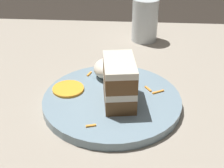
% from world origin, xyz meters
% --- Properties ---
extents(ground_plane, '(6.00, 6.00, 0.00)m').
position_xyz_m(ground_plane, '(0.00, 0.00, 0.00)').
color(ground_plane, black).
rests_on(ground_plane, ground).
extents(dining_table, '(0.91, 0.97, 0.03)m').
position_xyz_m(dining_table, '(0.00, 0.00, 0.01)').
color(dining_table, gray).
rests_on(dining_table, ground).
extents(plate, '(0.28, 0.28, 0.02)m').
position_xyz_m(plate, '(0.04, 0.01, 0.03)').
color(plate, gray).
rests_on(plate, dining_table).
extents(cake_slice, '(0.11, 0.07, 0.09)m').
position_xyz_m(cake_slice, '(0.05, 0.03, 0.09)').
color(cake_slice, brown).
rests_on(cake_slice, plate).
extents(cream_dollop, '(0.07, 0.06, 0.04)m').
position_xyz_m(cream_dollop, '(-0.05, -0.01, 0.06)').
color(cream_dollop, silver).
rests_on(cream_dollop, plate).
extents(orange_garnish, '(0.07, 0.07, 0.01)m').
position_xyz_m(orange_garnish, '(0.02, -0.08, 0.05)').
color(orange_garnish, orange).
rests_on(orange_garnish, plate).
extents(carrot_shreds_scatter, '(0.21, 0.17, 0.00)m').
position_xyz_m(carrot_shreds_scatter, '(0.01, 0.04, 0.04)').
color(carrot_shreds_scatter, orange).
rests_on(carrot_shreds_scatter, plate).
extents(drinking_glass, '(0.07, 0.07, 0.12)m').
position_xyz_m(drinking_glass, '(-0.30, 0.08, 0.08)').
color(drinking_glass, silver).
rests_on(drinking_glass, dining_table).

